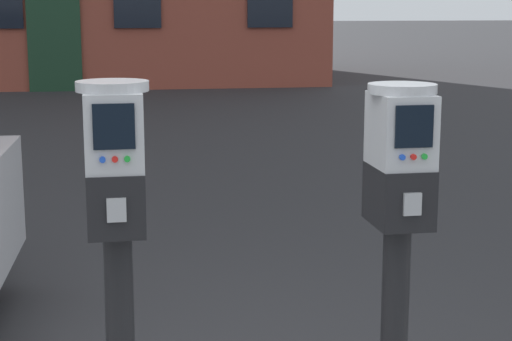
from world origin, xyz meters
TOP-DOWN VIEW (x-y plane):
  - parking_meter_near_kerb at (-0.14, -0.29)m, footprint 0.22×0.25m
  - parking_meter_twin_adjacent at (0.75, -0.29)m, footprint 0.22×0.25m

SIDE VIEW (x-z plane):
  - parking_meter_twin_adjacent at x=0.75m, z-range 0.38..1.65m
  - parking_meter_near_kerb at x=-0.14m, z-range 0.38..1.67m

